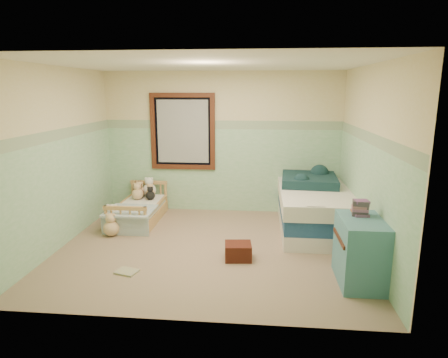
# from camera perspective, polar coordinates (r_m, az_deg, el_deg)

# --- Properties ---
(floor) EXTENTS (4.20, 3.60, 0.02)m
(floor) POSITION_cam_1_polar(r_m,az_deg,el_deg) (5.62, -2.17, -10.07)
(floor) COLOR #7A654E
(floor) RESTS_ON ground
(ceiling) EXTENTS (4.20, 3.60, 0.02)m
(ceiling) POSITION_cam_1_polar(r_m,az_deg,el_deg) (5.19, -2.41, 16.53)
(ceiling) COLOR silver
(ceiling) RESTS_ON wall_back
(wall_back) EXTENTS (4.20, 0.04, 2.50)m
(wall_back) POSITION_cam_1_polar(r_m,az_deg,el_deg) (7.02, -0.31, 5.27)
(wall_back) COLOR #D4C386
(wall_back) RESTS_ON floor
(wall_front) EXTENTS (4.20, 0.04, 2.50)m
(wall_front) POSITION_cam_1_polar(r_m,az_deg,el_deg) (3.52, -6.21, -2.45)
(wall_front) COLOR #D4C386
(wall_front) RESTS_ON floor
(wall_left) EXTENTS (0.04, 3.60, 2.50)m
(wall_left) POSITION_cam_1_polar(r_m,az_deg,el_deg) (5.91, -22.91, 2.82)
(wall_left) COLOR #D4C386
(wall_left) RESTS_ON floor
(wall_right) EXTENTS (0.04, 3.60, 2.50)m
(wall_right) POSITION_cam_1_polar(r_m,az_deg,el_deg) (5.39, 20.42, 2.15)
(wall_right) COLOR #D4C386
(wall_right) RESTS_ON floor
(wainscot_mint) EXTENTS (4.20, 0.01, 1.50)m
(wainscot_mint) POSITION_cam_1_polar(r_m,az_deg,el_deg) (7.09, -0.32, 1.24)
(wainscot_mint) COLOR #7EB884
(wainscot_mint) RESTS_ON floor
(border_strip) EXTENTS (4.20, 0.01, 0.15)m
(border_strip) POSITION_cam_1_polar(r_m,az_deg,el_deg) (6.97, -0.33, 7.90)
(border_strip) COLOR #598559
(border_strip) RESTS_ON wall_back
(window_frame) EXTENTS (1.16, 0.06, 1.36)m
(window_frame) POSITION_cam_1_polar(r_m,az_deg,el_deg) (7.06, -6.05, 6.87)
(window_frame) COLOR #3C1C11
(window_frame) RESTS_ON wall_back
(window_blinds) EXTENTS (0.92, 0.01, 1.12)m
(window_blinds) POSITION_cam_1_polar(r_m,az_deg,el_deg) (7.07, -6.03, 6.88)
(window_blinds) COLOR beige
(window_blinds) RESTS_ON window_frame
(toddler_bed_frame) EXTENTS (0.68, 1.36, 0.17)m
(toddler_bed_frame) POSITION_cam_1_polar(r_m,az_deg,el_deg) (6.83, -12.27, -5.26)
(toddler_bed_frame) COLOR #A87641
(toddler_bed_frame) RESTS_ON floor
(toddler_mattress) EXTENTS (0.62, 1.30, 0.12)m
(toddler_mattress) POSITION_cam_1_polar(r_m,az_deg,el_deg) (6.79, -12.33, -4.08)
(toddler_mattress) COLOR white
(toddler_mattress) RESTS_ON toddler_bed_frame
(patchwork_quilt) EXTENTS (0.74, 0.68, 0.03)m
(patchwork_quilt) POSITION_cam_1_polar(r_m,az_deg,el_deg) (6.38, -13.50, -4.52)
(patchwork_quilt) COLOR #7298D5
(patchwork_quilt) RESTS_ON toddler_mattress
(plush_bed_brown) EXTENTS (0.20, 0.20, 0.20)m
(plush_bed_brown) POSITION_cam_1_polar(r_m,az_deg,el_deg) (7.25, -12.33, -1.70)
(plush_bed_brown) COLOR brown
(plush_bed_brown) RESTS_ON toddler_mattress
(plush_bed_white) EXTENTS (0.24, 0.24, 0.24)m
(plush_bed_white) POSITION_cam_1_polar(r_m,az_deg,el_deg) (7.19, -10.82, -1.58)
(plush_bed_white) COLOR white
(plush_bed_white) RESTS_ON toddler_mattress
(plush_bed_tan) EXTENTS (0.20, 0.20, 0.20)m
(plush_bed_tan) POSITION_cam_1_polar(r_m,az_deg,el_deg) (7.03, -12.48, -2.15)
(plush_bed_tan) COLOR #E5B986
(plush_bed_tan) RESTS_ON toddler_mattress
(plush_bed_dark) EXTENTS (0.16, 0.16, 0.16)m
(plush_bed_dark) POSITION_cam_1_polar(r_m,az_deg,el_deg) (6.97, -10.67, -2.36)
(plush_bed_dark) COLOR black
(plush_bed_dark) RESTS_ON toddler_mattress
(plush_floor_cream) EXTENTS (0.28, 0.28, 0.28)m
(plush_floor_cream) POSITION_cam_1_polar(r_m,az_deg,el_deg) (6.49, -15.93, -5.93)
(plush_floor_cream) COLOR white
(plush_floor_cream) RESTS_ON floor
(plush_floor_tan) EXTENTS (0.24, 0.24, 0.24)m
(plush_floor_tan) POSITION_cam_1_polar(r_m,az_deg,el_deg) (6.24, -16.08, -6.92)
(plush_floor_tan) COLOR #E5B986
(plush_floor_tan) RESTS_ON floor
(twin_bed_frame) EXTENTS (1.03, 2.06, 0.22)m
(twin_bed_frame) POSITION_cam_1_polar(r_m,az_deg,el_deg) (6.48, 12.77, -6.07)
(twin_bed_frame) COLOR white
(twin_bed_frame) RESTS_ON floor
(twin_boxspring) EXTENTS (1.03, 2.06, 0.22)m
(twin_boxspring) POSITION_cam_1_polar(r_m,az_deg,el_deg) (6.41, 12.87, -4.21)
(twin_boxspring) COLOR navy
(twin_boxspring) RESTS_ON twin_bed_frame
(twin_mattress) EXTENTS (1.07, 2.10, 0.22)m
(twin_mattress) POSITION_cam_1_polar(r_m,az_deg,el_deg) (6.35, 12.97, -2.31)
(twin_mattress) COLOR white
(twin_mattress) RESTS_ON twin_boxspring
(teal_blanket) EXTENTS (0.94, 0.98, 0.14)m
(teal_blanket) POSITION_cam_1_polar(r_m,az_deg,el_deg) (6.59, 12.29, -0.12)
(teal_blanket) COLOR #113239
(teal_blanket) RESTS_ON twin_mattress
(dresser) EXTENTS (0.48, 0.76, 0.76)m
(dresser) POSITION_cam_1_polar(r_m,az_deg,el_deg) (4.79, 19.23, -9.91)
(dresser) COLOR teal
(dresser) RESTS_ON floor
(book_stack) EXTENTS (0.20, 0.17, 0.18)m
(book_stack) POSITION_cam_1_polar(r_m,az_deg,el_deg) (4.78, 19.23, -4.02)
(book_stack) COLOR brown
(book_stack) RESTS_ON dresser
(red_pillow) EXTENTS (0.37, 0.33, 0.21)m
(red_pillow) POSITION_cam_1_polar(r_m,az_deg,el_deg) (5.22, 2.07, -10.49)
(red_pillow) COLOR maroon
(red_pillow) RESTS_ON floor
(floor_book) EXTENTS (0.30, 0.26, 0.02)m
(floor_book) POSITION_cam_1_polar(r_m,az_deg,el_deg) (5.04, -13.98, -12.96)
(floor_book) COLOR gold
(floor_book) RESTS_ON floor
(extra_plush_0) EXTENTS (0.18, 0.18, 0.18)m
(extra_plush_0) POSITION_cam_1_polar(r_m,az_deg,el_deg) (7.09, -12.29, -2.07)
(extra_plush_0) COLOR brown
(extra_plush_0) RESTS_ON toddler_mattress
(extra_plush_1) EXTENTS (0.17, 0.17, 0.17)m
(extra_plush_1) POSITION_cam_1_polar(r_m,az_deg,el_deg) (7.12, -10.67, -2.01)
(extra_plush_1) COLOR #E5B986
(extra_plush_1) RESTS_ON toddler_mattress
(extra_plush_2) EXTENTS (0.19, 0.19, 0.19)m
(extra_plush_2) POSITION_cam_1_polar(r_m,az_deg,el_deg) (7.20, -12.16, -1.81)
(extra_plush_2) COLOR #E5B986
(extra_plush_2) RESTS_ON toddler_mattress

